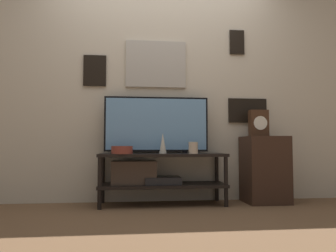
% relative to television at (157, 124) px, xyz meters
% --- Properties ---
extents(ground_plane, '(12.00, 12.00, 0.00)m').
position_rel_television_xyz_m(ground_plane, '(0.05, -0.33, -0.82)').
color(ground_plane, brown).
extents(wall_back, '(6.40, 0.08, 2.70)m').
position_rel_television_xyz_m(wall_back, '(0.06, 0.16, 0.53)').
color(wall_back, beige).
rests_on(wall_back, ground_plane).
extents(media_console, '(1.28, 0.41, 0.52)m').
position_rel_television_xyz_m(media_console, '(-0.05, -0.09, -0.50)').
color(media_console, black).
rests_on(media_console, ground_plane).
extents(television, '(1.09, 0.05, 0.59)m').
position_rel_television_xyz_m(television, '(0.00, 0.00, 0.00)').
color(television, black).
rests_on(television, media_console).
extents(vase_slim_bronze, '(0.08, 0.08, 0.21)m').
position_rel_television_xyz_m(vase_slim_bronze, '(0.05, -0.12, -0.20)').
color(vase_slim_bronze, beige).
rests_on(vase_slim_bronze, media_console).
extents(vase_wide_bowl, '(0.21, 0.21, 0.08)m').
position_rel_television_xyz_m(vase_wide_bowl, '(-0.35, -0.20, -0.27)').
color(vase_wide_bowl, brown).
rests_on(vase_wide_bowl, media_console).
extents(candle_jar, '(0.09, 0.09, 0.12)m').
position_rel_television_xyz_m(candle_jar, '(0.34, -0.24, -0.25)').
color(candle_jar, '#C1B29E').
rests_on(candle_jar, media_console).
extents(side_table, '(0.43, 0.40, 0.69)m').
position_rel_television_xyz_m(side_table, '(1.14, -0.08, -0.47)').
color(side_table, '#382319').
rests_on(side_table, ground_plane).
extents(mantel_clock, '(0.20, 0.11, 0.28)m').
position_rel_television_xyz_m(mantel_clock, '(1.09, -0.06, 0.01)').
color(mantel_clock, '#422819').
rests_on(mantel_clock, side_table).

